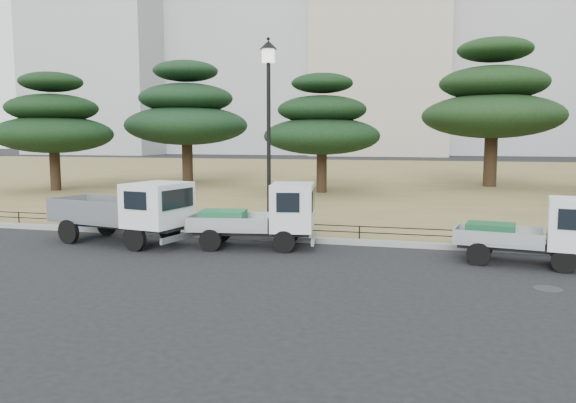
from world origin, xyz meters
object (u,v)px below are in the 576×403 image
(tarp_pile, at_px, (99,215))
(street_lamp, at_px, (269,105))
(truck_kei_rear, at_px, (536,231))
(truck_large, at_px, (127,209))
(truck_kei_front, at_px, (263,216))

(tarp_pile, bearing_deg, street_lamp, -1.85)
(truck_kei_rear, xyz_separation_m, street_lamp, (-7.43, 1.77, 3.30))
(truck_large, distance_m, street_lamp, 5.28)
(street_lamp, bearing_deg, truck_kei_front, -80.88)
(truck_kei_rear, bearing_deg, truck_large, -170.53)
(truck_kei_rear, bearing_deg, street_lamp, 175.61)
(truck_kei_front, xyz_separation_m, tarp_pile, (-6.40, 1.58, -0.43))
(truck_kei_front, distance_m, truck_kei_rear, 7.22)
(truck_large, xyz_separation_m, truck_kei_front, (4.06, 0.48, -0.11))
(truck_kei_front, bearing_deg, truck_large, 177.46)
(truck_large, relative_size, truck_kei_front, 1.22)
(tarp_pile, bearing_deg, truck_kei_front, -13.85)
(truck_large, relative_size, street_lamp, 0.76)
(truck_large, xyz_separation_m, truck_kei_rear, (11.27, 0.09, -0.19))
(tarp_pile, bearing_deg, truck_large, -41.39)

